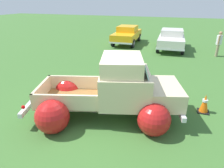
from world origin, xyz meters
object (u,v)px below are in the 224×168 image
at_px(show_car_1, 171,39).
at_px(spectator_0, 219,42).
at_px(show_car_0, 127,34).
at_px(vintage_pickup_truck, 116,93).
at_px(lane_cone_0, 205,104).

xyz_separation_m(show_car_1, spectator_0, (2.99, -1.10, 0.12)).
height_order(show_car_0, spectator_0, spectator_0).
relative_size(show_car_0, show_car_1, 1.00).
xyz_separation_m(show_car_0, show_car_1, (3.61, -0.87, 0.00)).
bearing_deg(show_car_0, vintage_pickup_truck, 11.37).
xyz_separation_m(show_car_0, lane_cone_0, (5.33, -9.82, -0.47)).
bearing_deg(show_car_1, vintage_pickup_truck, -8.12).
xyz_separation_m(vintage_pickup_truck, show_car_0, (-2.65, 10.91, 0.02)).
bearing_deg(spectator_0, show_car_0, -1.28).
xyz_separation_m(show_car_1, lane_cone_0, (1.72, -8.96, -0.47)).
bearing_deg(spectator_0, show_car_1, -4.88).
height_order(show_car_0, lane_cone_0, show_car_0).
bearing_deg(show_car_0, show_car_1, 74.24).
relative_size(vintage_pickup_truck, show_car_0, 1.15).
bearing_deg(show_car_1, lane_cone_0, 8.21).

